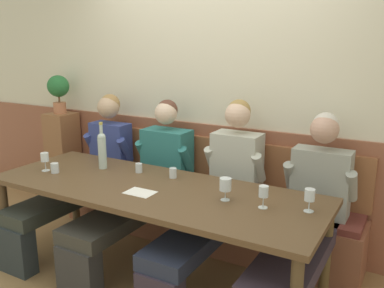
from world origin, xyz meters
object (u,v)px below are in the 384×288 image
object	(u,v)px
wine_glass_center_rear	(45,158)
water_tumbler_right	(55,168)
potted_plant	(58,89)
person_center_left_seat	(144,183)
wine_glass_mid_left	(310,196)
person_right_seat	(218,194)
wall_bench	(199,212)
person_center_right_seat	(306,218)
wine_bottle_amber_mid	(102,149)
wine_glass_right_end	(225,186)
wine_glass_by_bottle	(264,193)
dining_table	(152,196)
person_left_seat	(84,171)
wine_glass_mid_right	(103,150)
water_tumbler_left	(139,168)
water_tumbler_center	(173,173)

from	to	relation	value
wine_glass_center_rear	water_tumbler_right	world-z (taller)	wine_glass_center_rear
wine_glass_center_rear	potted_plant	bearing A→B (deg)	129.91
person_center_left_seat	wine_glass_mid_left	size ratio (longest dim) A/B	9.10
person_right_seat	wall_bench	bearing A→B (deg)	134.65
person_center_right_seat	wine_bottle_amber_mid	world-z (taller)	person_center_right_seat
wall_bench	wine_bottle_amber_mid	bearing A→B (deg)	-138.68
wine_glass_right_end	potted_plant	distance (m)	2.44
wine_glass_by_bottle	dining_table	bearing A→B (deg)	-178.17
potted_plant	wine_glass_right_end	bearing A→B (deg)	-17.70
wall_bench	wine_glass_by_bottle	world-z (taller)	wall_bench
wine_glass_mid_left	water_tumbler_right	bearing A→B (deg)	-173.58
person_left_seat	wine_glass_mid_left	size ratio (longest dim) A/B	9.06
person_right_seat	potted_plant	world-z (taller)	potted_plant
potted_plant	wine_bottle_amber_mid	bearing A→B (deg)	-28.12
water_tumbler_right	wine_bottle_amber_mid	bearing A→B (deg)	48.45
person_right_seat	wine_glass_mid_right	bearing A→B (deg)	-179.79
wall_bench	wine_glass_right_end	size ratio (longest dim) A/B	18.29
wine_glass_mid_right	water_tumbler_left	xyz separation A→B (m)	(0.48, -0.12, -0.06)
person_left_seat	water_tumbler_center	distance (m)	1.02
person_center_left_seat	water_tumbler_right	size ratio (longest dim) A/B	16.80
wine_glass_mid_left	water_tumbler_right	size ratio (longest dim) A/B	1.85
wine_bottle_amber_mid	wine_glass_mid_right	world-z (taller)	wine_bottle_amber_mid
person_right_seat	water_tumbler_left	distance (m)	0.68
person_right_seat	wine_glass_right_end	distance (m)	0.44
wall_bench	wine_bottle_amber_mid	size ratio (longest dim) A/B	7.19
person_center_left_seat	wine_glass_center_rear	xyz separation A→B (m)	(-0.66, -0.45, 0.24)
wall_bench	dining_table	size ratio (longest dim) A/B	1.12
wine_bottle_amber_mid	water_tumbler_left	size ratio (longest dim) A/B	5.20
wine_glass_center_rear	water_tumbler_center	size ratio (longest dim) A/B	1.95
wine_bottle_amber_mid	water_tumbler_right	world-z (taller)	wine_bottle_amber_mid
wall_bench	wine_glass_mid_left	xyz separation A→B (m)	(1.11, -0.61, 0.57)
person_center_right_seat	wine_glass_by_bottle	world-z (taller)	person_center_right_seat
person_left_seat	wine_glass_by_bottle	bearing A→B (deg)	-9.17
person_center_right_seat	wine_glass_right_end	world-z (taller)	person_center_right_seat
dining_table	water_tumbler_left	size ratio (longest dim) A/B	33.42
wine_bottle_amber_mid	potted_plant	distance (m)	1.29
dining_table	water_tumbler_center	size ratio (longest dim) A/B	32.23
wall_bench	dining_table	distance (m)	0.82
person_right_seat	wine_glass_center_rear	distance (m)	1.44
wine_bottle_amber_mid	wine_glass_mid_right	bearing A→B (deg)	131.19
wine_glass_by_bottle	person_left_seat	bearing A→B (deg)	170.83
water_tumbler_left	person_left_seat	bearing A→B (deg)	172.68
dining_table	wine_glass_by_bottle	world-z (taller)	wine_glass_by_bottle
person_left_seat	wine_bottle_amber_mid	world-z (taller)	person_left_seat
person_left_seat	water_tumbler_left	distance (m)	0.72
person_center_right_seat	wine_glass_center_rear	world-z (taller)	person_center_right_seat
wine_glass_center_rear	wine_glass_by_bottle	bearing A→B (deg)	4.34
wall_bench	person_center_left_seat	xyz separation A→B (m)	(-0.33, -0.38, 0.34)
person_left_seat	wine_glass_right_end	world-z (taller)	person_left_seat
wine_glass_center_rear	wine_glass_mid_left	distance (m)	2.11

